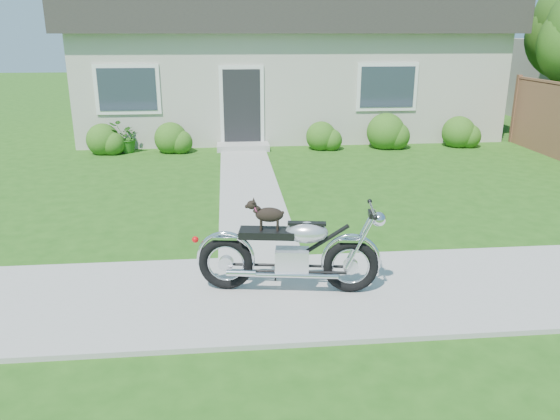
# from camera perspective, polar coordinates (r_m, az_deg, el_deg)

# --- Properties ---
(ground) EXTENTS (80.00, 80.00, 0.00)m
(ground) POSITION_cam_1_polar(r_m,az_deg,el_deg) (6.96, 11.18, -8.14)
(ground) COLOR #235114
(ground) RESTS_ON ground
(sidewalk) EXTENTS (24.00, 2.20, 0.04)m
(sidewalk) POSITION_cam_1_polar(r_m,az_deg,el_deg) (6.95, 11.19, -7.99)
(sidewalk) COLOR #9E9B93
(sidewalk) RESTS_ON ground
(walkway) EXTENTS (1.20, 8.00, 0.03)m
(walkway) POSITION_cam_1_polar(r_m,az_deg,el_deg) (11.37, -3.26, 2.67)
(walkway) COLOR #9E9B93
(walkway) RESTS_ON ground
(house) EXTENTS (12.60, 7.03, 4.50)m
(house) POSITION_cam_1_polar(r_m,az_deg,el_deg) (18.08, 0.54, 15.31)
(house) COLOR beige
(house) RESTS_ON ground
(shrub_row) EXTENTS (10.49, 1.03, 1.03)m
(shrub_row) POSITION_cam_1_polar(r_m,az_deg,el_deg) (14.86, 3.03, 7.81)
(shrub_row) COLOR #315F19
(shrub_row) RESTS_ON ground
(potted_plant_left) EXTENTS (0.96, 0.97, 0.81)m
(potted_plant_left) POSITION_cam_1_polar(r_m,az_deg,el_deg) (14.98, -15.82, 7.31)
(potted_plant_left) COLOR #276019
(potted_plant_left) RESTS_ON ground
(potted_plant_right) EXTENTS (0.42, 0.42, 0.69)m
(potted_plant_right) POSITION_cam_1_polar(r_m,az_deg,el_deg) (14.99, 4.63, 7.70)
(potted_plant_right) COLOR #1E631B
(potted_plant_right) RESTS_ON ground
(motorcycle_with_dog) EXTENTS (2.22, 0.67, 1.13)m
(motorcycle_with_dog) POSITION_cam_1_polar(r_m,az_deg,el_deg) (6.51, 1.23, -4.40)
(motorcycle_with_dog) COLOR black
(motorcycle_with_dog) RESTS_ON sidewalk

